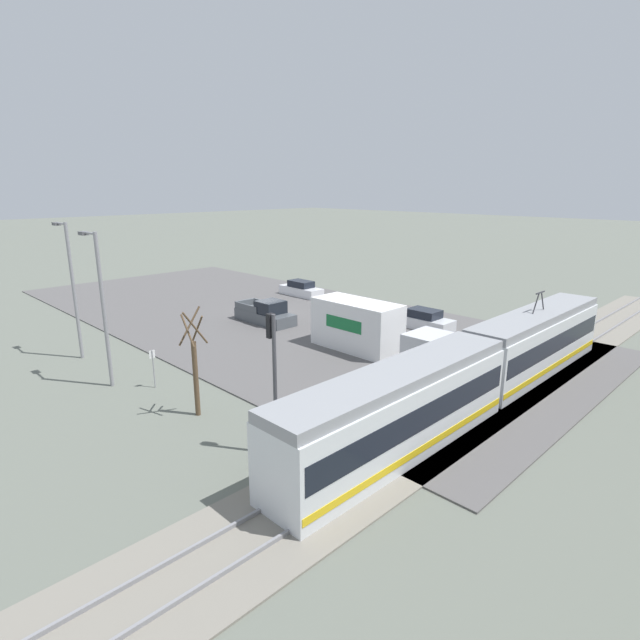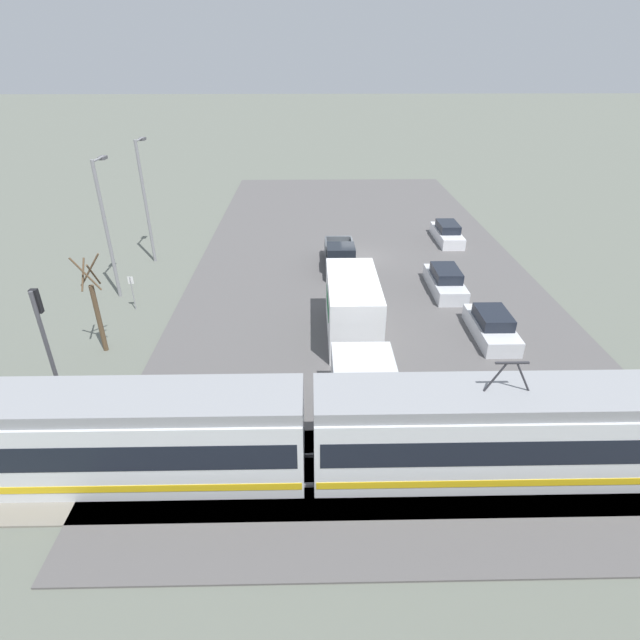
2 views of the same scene
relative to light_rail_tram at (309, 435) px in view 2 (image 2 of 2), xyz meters
name	(u,v)px [view 2 (image 2 of 2)]	position (x,y,z in m)	size (l,w,h in m)	color
ground_plane	(358,259)	(-3.57, -21.06, -1.78)	(320.00, 320.00, 0.00)	#60665B
road_surface	(358,258)	(-3.57, -21.06, -1.74)	(22.97, 50.77, 0.08)	#565454
rail_bed	(407,470)	(-3.57, 0.00, -1.73)	(60.25, 4.40, 0.22)	gray
light_rail_tram	(309,435)	(0.00, 0.00, 0.00)	(25.93, 2.55, 4.63)	silver
box_truck	(355,323)	(-2.28, -8.44, -0.22)	(2.61, 10.25, 3.20)	silver
pickup_truck	(340,258)	(-2.17, -19.20, -1.00)	(2.05, 5.36, 1.84)	#4C5156
sedan_car_0	(491,326)	(-9.65, -9.52, -1.10)	(1.83, 4.46, 1.45)	silver
sedan_car_1	(445,281)	(-8.58, -15.31, -1.08)	(1.80, 4.76, 1.51)	silver
sedan_car_2	(447,233)	(-11.01, -24.70, -1.09)	(1.72, 4.72, 1.47)	silver
traffic_light_pole	(46,340)	(10.07, -3.38, 1.95)	(0.28, 0.47, 5.80)	#47474C
street_tree	(97,309)	(10.41, -8.66, 0.57)	(1.21, 1.01, 5.15)	brown
street_lamp_near_crossing	(145,194)	(11.22, -21.14, 3.06)	(0.36, 1.95, 8.42)	gray
street_lamp_mid_block	(106,221)	(11.80, -15.26, 2.98)	(0.36, 1.95, 8.26)	gray
no_parking_sign	(132,290)	(10.27, -13.21, -0.49)	(0.32, 0.08, 2.09)	gray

